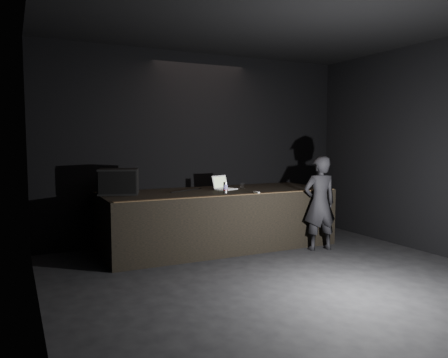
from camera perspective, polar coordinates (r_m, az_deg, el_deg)
ground at (r=5.57m, az=11.57°, el=-14.70°), size 7.00×7.00×0.00m
room_walls at (r=5.25m, az=11.95°, el=6.59°), size 6.10×7.10×3.52m
stage_riser at (r=7.71m, az=-0.87°, el=-5.21°), size 4.00×1.50×1.00m
riser_lip at (r=7.00m, az=1.60°, el=-2.06°), size 3.92×0.10×0.01m
stage_monitor at (r=7.28m, az=-13.62°, el=-0.33°), size 0.73×0.62×0.42m
cable at (r=7.64m, az=-4.89°, el=-1.48°), size 0.72×0.41×0.02m
laptop at (r=7.82m, az=-0.08°, el=-0.90°), size 0.45×0.42×0.24m
beer_can at (r=7.30m, az=0.19°, el=-1.11°), size 0.08×0.08×0.18m
plastic_cup at (r=7.97m, az=2.37°, el=-0.88°), size 0.08×0.08×0.10m
wii_remote at (r=7.25m, az=4.30°, el=-1.76°), size 0.04×0.16×0.03m
person at (r=7.64m, az=12.40°, el=-3.10°), size 0.64×0.48×1.61m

